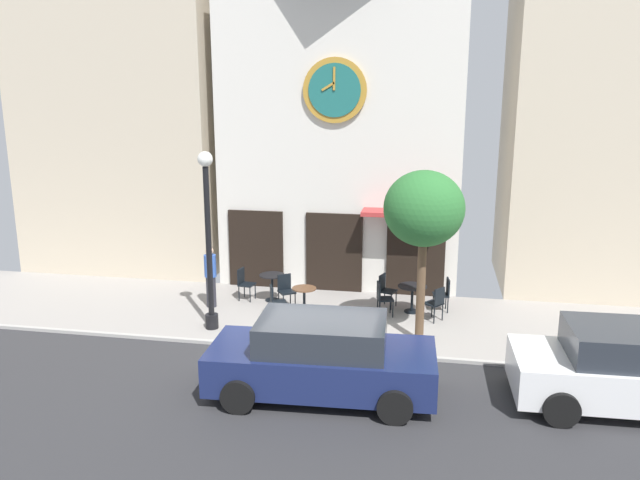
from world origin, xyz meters
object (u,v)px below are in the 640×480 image
(cafe_chair_near_tree, at_px, (244,281))
(parked_car_white, at_px, (634,369))
(cafe_chair_facing_wall, at_px, (385,288))
(cafe_chair_left_end, at_px, (444,292))
(pedestrian_blue, at_px, (211,276))
(cafe_chair_under_awning, at_px, (286,288))
(street_lamp, at_px, (209,241))
(parked_car_navy, at_px, (322,358))
(cafe_table_near_door, at_px, (272,282))
(cafe_table_near_curb, at_px, (412,293))
(cafe_chair_curbside, at_px, (275,300))
(cafe_chair_by_entrance, at_px, (436,301))
(cafe_table_center_left, at_px, (304,297))
(street_tree, at_px, (424,210))
(cafe_chair_right_end, at_px, (382,296))

(cafe_chair_near_tree, bearing_deg, parked_car_white, -27.54)
(cafe_chair_facing_wall, relative_size, cafe_chair_left_end, 1.00)
(pedestrian_blue, bearing_deg, cafe_chair_under_awning, 9.55)
(street_lamp, height_order, parked_car_navy, street_lamp)
(cafe_table_near_door, relative_size, pedestrian_blue, 0.45)
(cafe_table_near_curb, height_order, cafe_chair_curbside, cafe_chair_curbside)
(cafe_chair_near_tree, height_order, cafe_chair_left_end, same)
(pedestrian_blue, xyz_separation_m, parked_car_white, (9.59, -3.90, -0.10))
(cafe_chair_facing_wall, xyz_separation_m, pedestrian_blue, (-4.64, -0.86, 0.33))
(cafe_chair_left_end, relative_size, parked_car_navy, 0.21)
(cafe_table_near_door, distance_m, pedestrian_blue, 1.72)
(cafe_chair_by_entrance, xyz_separation_m, cafe_chair_left_end, (0.20, 0.81, 0.00))
(cafe_table_near_curb, bearing_deg, cafe_table_near_door, 176.67)
(cafe_table_center_left, xyz_separation_m, cafe_table_near_curb, (2.76, 0.73, 0.04))
(cafe_chair_left_end, xyz_separation_m, pedestrian_blue, (-6.21, -0.79, 0.33))
(parked_car_navy, bearing_deg, cafe_chair_curbside, 116.59)
(cafe_table_center_left, bearing_deg, parked_car_navy, -73.70)
(cafe_table_center_left, xyz_separation_m, parked_car_navy, (1.25, -4.28, 0.27))
(cafe_chair_near_tree, xyz_separation_m, pedestrian_blue, (-0.71, -0.73, 0.33))
(street_lamp, xyz_separation_m, cafe_chair_near_tree, (0.15, 2.24, -1.69))
(street_tree, distance_m, cafe_chair_near_tree, 5.96)
(cafe_chair_by_entrance, relative_size, cafe_chair_curbside, 1.00)
(cafe_table_center_left, relative_size, parked_car_white, 0.17)
(street_tree, distance_m, cafe_table_near_door, 5.35)
(street_tree, relative_size, cafe_table_near_curb, 5.25)
(cafe_chair_by_entrance, bearing_deg, cafe_chair_near_tree, 172.01)
(cafe_table_near_door, height_order, cafe_chair_by_entrance, cafe_chair_by_entrance)
(cafe_table_center_left, relative_size, cafe_table_near_curb, 0.96)
(cafe_chair_right_end, bearing_deg, cafe_table_near_curb, 28.82)
(cafe_chair_under_awning, relative_size, parked_car_navy, 0.21)
(street_tree, height_order, cafe_chair_by_entrance, street_tree)
(cafe_chair_curbside, bearing_deg, cafe_chair_near_tree, 132.40)
(cafe_chair_near_tree, bearing_deg, cafe_table_near_door, 4.21)
(cafe_chair_curbside, distance_m, parked_car_white, 8.29)
(parked_car_navy, bearing_deg, cafe_chair_by_entrance, 64.28)
(cafe_chair_curbside, xyz_separation_m, parked_car_white, (7.62, -3.26, 0.23))
(cafe_table_center_left, relative_size, cafe_chair_by_entrance, 0.82)
(cafe_chair_by_entrance, xyz_separation_m, parked_car_white, (3.58, -3.89, 0.23))
(cafe_table_near_door, bearing_deg, cafe_table_center_left, -40.61)
(street_lamp, height_order, cafe_chair_near_tree, street_lamp)
(street_tree, relative_size, cafe_chair_by_entrance, 4.48)
(cafe_table_center_left, xyz_separation_m, parked_car_white, (6.97, -3.73, 0.27))
(cafe_chair_by_entrance, relative_size, cafe_chair_facing_wall, 1.00)
(street_tree, height_order, cafe_chair_curbside, street_tree)
(cafe_table_near_door, bearing_deg, street_lamp, -112.15)
(cafe_chair_facing_wall, bearing_deg, cafe_table_near_door, -178.61)
(pedestrian_blue, bearing_deg, cafe_chair_right_end, 1.76)
(parked_car_navy, bearing_deg, parked_car_white, 5.48)
(cafe_table_center_left, distance_m, cafe_table_near_curb, 2.86)
(cafe_chair_by_entrance, distance_m, parked_car_white, 5.29)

